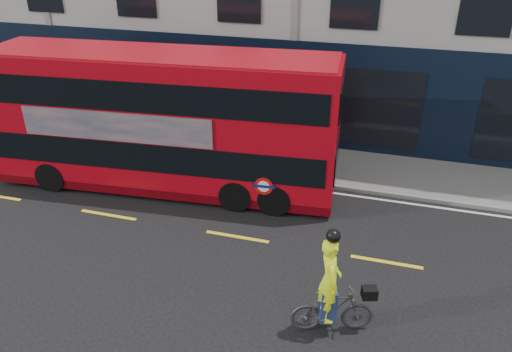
% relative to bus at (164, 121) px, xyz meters
% --- Properties ---
extents(ground, '(120.00, 120.00, 0.00)m').
position_rel_bus_xyz_m(ground, '(3.07, -3.75, -2.23)').
color(ground, black).
rests_on(ground, ground).
extents(pavement, '(60.00, 3.00, 0.12)m').
position_rel_bus_xyz_m(pavement, '(3.07, 2.75, -2.17)').
color(pavement, slate).
rests_on(pavement, ground).
extents(kerb, '(60.00, 0.12, 0.13)m').
position_rel_bus_xyz_m(kerb, '(3.07, 1.25, -2.16)').
color(kerb, slate).
rests_on(kerb, ground).
extents(road_edge_line, '(58.00, 0.10, 0.01)m').
position_rel_bus_xyz_m(road_edge_line, '(3.07, 0.95, -2.22)').
color(road_edge_line, silver).
rests_on(road_edge_line, ground).
extents(lane_dashes, '(58.00, 0.12, 0.01)m').
position_rel_bus_xyz_m(lane_dashes, '(3.07, -2.25, -2.22)').
color(lane_dashes, yellow).
rests_on(lane_dashes, ground).
extents(bus, '(10.93, 3.30, 4.34)m').
position_rel_bus_xyz_m(bus, '(0.00, 0.00, 0.00)').
color(bus, '#B10713').
rests_on(bus, ground).
extents(cyclist, '(1.81, 1.02, 2.52)m').
position_rel_bus_xyz_m(cyclist, '(6.03, -4.98, -1.36)').
color(cyclist, '#444649').
rests_on(cyclist, ground).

